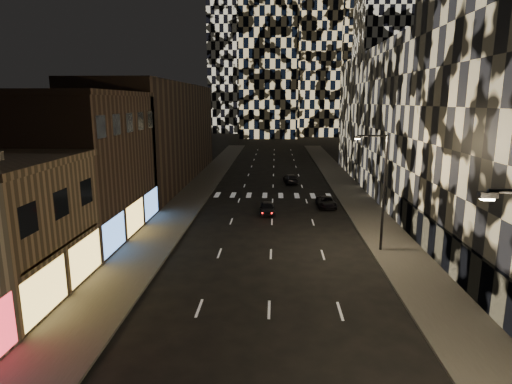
# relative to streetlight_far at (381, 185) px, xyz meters

# --- Properties ---
(sidewalk_left) EXTENTS (4.00, 120.00, 0.15)m
(sidewalk_left) POSITION_rel_streetlight_far_xyz_m (-18.35, 20.00, -5.28)
(sidewalk_left) COLOR #47443F
(sidewalk_left) RESTS_ON ground
(sidewalk_right) EXTENTS (4.00, 120.00, 0.15)m
(sidewalk_right) POSITION_rel_streetlight_far_xyz_m (1.65, 20.00, -5.28)
(sidewalk_right) COLOR #47443F
(sidewalk_right) RESTS_ON ground
(curb_left) EXTENTS (0.20, 120.00, 0.15)m
(curb_left) POSITION_rel_streetlight_far_xyz_m (-16.25, 20.00, -5.28)
(curb_left) COLOR #4C4C47
(curb_left) RESTS_ON ground
(curb_right) EXTENTS (0.20, 120.00, 0.15)m
(curb_right) POSITION_rel_streetlight_far_xyz_m (-0.45, 20.00, -5.28)
(curb_right) COLOR #4C4C47
(curb_right) RESTS_ON ground
(retail_brown) EXTENTS (10.00, 15.00, 12.00)m
(retail_brown) POSITION_rel_streetlight_far_xyz_m (-25.35, 3.50, 0.65)
(retail_brown) COLOR #443127
(retail_brown) RESTS_ON ground
(retail_filler_left) EXTENTS (10.00, 40.00, 14.00)m
(retail_filler_left) POSITION_rel_streetlight_far_xyz_m (-25.35, 30.00, 1.65)
(retail_filler_left) COLOR #443127
(retail_filler_left) RESTS_ON ground
(midrise_base) EXTENTS (0.60, 25.00, 3.00)m
(midrise_base) POSITION_rel_streetlight_far_xyz_m (3.95, -5.50, -3.85)
(midrise_base) COLOR #383838
(midrise_base) RESTS_ON ground
(midrise_filler_right) EXTENTS (16.00, 40.00, 18.00)m
(midrise_filler_right) POSITION_rel_streetlight_far_xyz_m (11.65, 27.00, 3.65)
(midrise_filler_right) COLOR #232326
(midrise_filler_right) RESTS_ON ground
(streetlight_far) EXTENTS (2.55, 0.25, 9.00)m
(streetlight_far) POSITION_rel_streetlight_far_xyz_m (0.00, 0.00, 0.00)
(streetlight_far) COLOR black
(streetlight_far) RESTS_ON sidewalk_right
(car_dark_midlane) EXTENTS (1.69, 3.78, 1.26)m
(car_dark_midlane) POSITION_rel_streetlight_far_xyz_m (-8.85, 11.02, -4.72)
(car_dark_midlane) COLOR black
(car_dark_midlane) RESTS_ON ground
(car_dark_oncoming) EXTENTS (2.17, 4.54, 1.28)m
(car_dark_oncoming) POSITION_rel_streetlight_far_xyz_m (-5.85, 28.44, -4.71)
(car_dark_oncoming) COLOR black
(car_dark_oncoming) RESTS_ON ground
(car_dark_rightlane) EXTENTS (2.09, 4.27, 1.17)m
(car_dark_rightlane) POSITION_rel_streetlight_far_xyz_m (-2.37, 14.21, -4.77)
(car_dark_rightlane) COLOR black
(car_dark_rightlane) RESTS_ON ground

